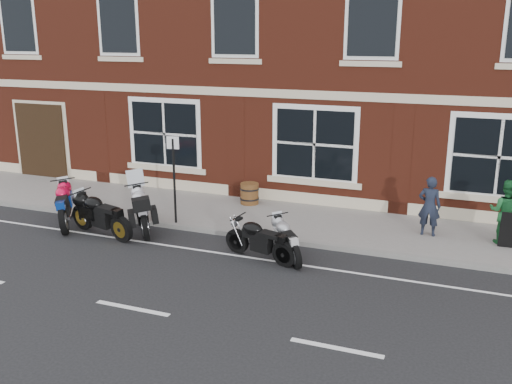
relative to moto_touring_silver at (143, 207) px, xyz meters
The scene contains 14 objects.
ground 2.55m from the moto_touring_silver, 25.26° to the right, with size 80.00×80.00×0.00m, color black.
sidewalk 3.02m from the moto_touring_silver, 40.90° to the left, with size 30.00×3.00×0.12m, color slate.
kerb 2.34m from the moto_touring_silver, ahead, with size 30.00×0.16×0.12m, color slate.
pub_building 11.10m from the moto_touring_silver, 76.64° to the left, with size 24.00×12.00×12.00m, color #5F2214.
moto_touring_silver is the anchor object (origin of this frame).
moto_sport_red 2.23m from the moto_touring_silver, behind, with size 1.44×2.00×1.05m.
moto_sport_black 1.11m from the moto_touring_silver, 136.24° to the right, with size 2.23×0.78×1.03m.
moto_sport_silver 4.25m from the moto_touring_silver, ahead, with size 1.19×1.59×0.84m.
moto_naked_black 3.73m from the moto_touring_silver, 12.92° to the right, with size 1.94×0.68×0.89m.
pedestrian_left 7.45m from the moto_touring_silver, 15.03° to the left, with size 0.56×0.37×1.54m, color black.
pedestrian_right 9.19m from the moto_touring_silver, 12.47° to the left, with size 0.78×0.61×1.61m, color #1B612E.
a_board_sign 9.31m from the moto_touring_silver, 10.98° to the left, with size 0.57×0.38×0.95m, color black, non-canonical shape.
barrel_planter 3.46m from the moto_touring_silver, 56.26° to the left, with size 0.57×0.57×0.64m.
parking_sign 1.22m from the moto_touring_silver, 35.23° to the left, with size 0.34×0.08×2.38m.
Camera 1 is at (5.79, -11.44, 5.12)m, focal length 40.00 mm.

